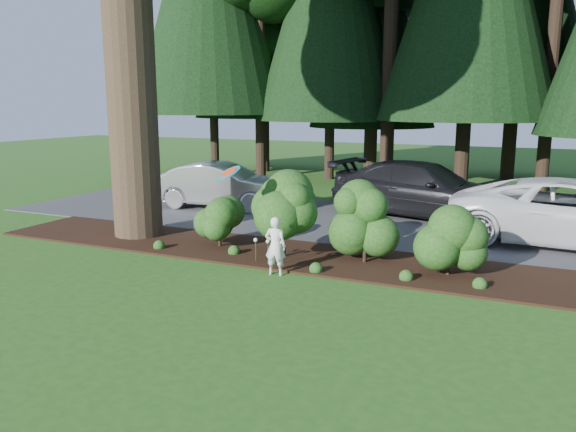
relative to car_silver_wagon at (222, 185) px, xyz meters
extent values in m
plane|color=#225217|center=(4.63, -7.70, -0.78)|extent=(80.00, 80.00, 0.00)
cube|color=black|center=(4.63, -4.45, -0.75)|extent=(16.00, 2.50, 0.05)
cube|color=#38383A|center=(4.63, -0.20, -0.76)|extent=(22.00, 6.00, 0.03)
sphere|color=#144114|center=(2.63, -4.50, -0.12)|extent=(1.08, 1.08, 1.08)
cylinder|color=black|center=(2.63, -4.50, -0.63)|extent=(0.08, 0.08, 0.30)
sphere|color=#144114|center=(4.43, -4.70, 0.16)|extent=(1.35, 1.35, 1.35)
cylinder|color=black|center=(4.43, -4.70, -0.63)|extent=(0.08, 0.08, 0.30)
sphere|color=#144114|center=(6.23, -4.40, 0.05)|extent=(1.26, 1.26, 1.26)
cylinder|color=black|center=(6.23, -4.40, -0.63)|extent=(0.08, 0.08, 0.30)
sphere|color=#144114|center=(8.03, -4.60, -0.06)|extent=(1.17, 1.17, 1.17)
cylinder|color=black|center=(8.03, -4.60, -0.63)|extent=(0.08, 0.08, 0.30)
cylinder|color=#144114|center=(4.03, -5.30, -0.53)|extent=(0.01, 0.01, 0.50)
sphere|color=white|center=(4.03, -5.30, -0.26)|extent=(0.09, 0.09, 0.09)
cylinder|color=#144114|center=(4.33, -5.30, -0.53)|extent=(0.01, 0.01, 0.50)
sphere|color=white|center=(4.33, -5.30, -0.26)|extent=(0.09, 0.09, 0.09)
cylinder|color=#144114|center=(4.63, -5.30, -0.53)|extent=(0.01, 0.01, 0.50)
sphere|color=white|center=(4.63, -5.30, -0.26)|extent=(0.09, 0.09, 0.09)
cylinder|color=black|center=(-4.87, 6.30, 4.12)|extent=(0.50, 0.50, 9.80)
cone|color=black|center=(-4.87, 6.30, 6.92)|extent=(6.16, 6.16, 10.50)
cylinder|color=black|center=(-2.37, 6.80, 3.77)|extent=(0.50, 0.50, 9.10)
cylinder|color=black|center=(0.63, 7.30, 4.47)|extent=(0.50, 0.50, 10.50)
cylinder|color=black|center=(3.63, 5.80, 3.60)|extent=(0.50, 0.50, 8.75)
cylinder|color=black|center=(6.63, 6.80, 4.82)|extent=(0.50, 0.50, 11.20)
cylinder|color=black|center=(9.63, 7.80, 3.95)|extent=(0.50, 0.50, 9.45)
cylinder|color=black|center=(-3.37, 10.80, 4.82)|extent=(0.50, 0.50, 11.20)
cylinder|color=black|center=(2.13, 10.30, 4.47)|extent=(0.50, 0.50, 10.50)
cylinder|color=black|center=(8.13, 11.30, 5.17)|extent=(0.50, 0.50, 11.90)
imported|color=#AEAEB3|center=(0.00, 0.00, 0.00)|extent=(4.70, 2.15, 1.49)
imported|color=silver|center=(10.43, -0.84, 0.06)|extent=(5.93, 2.93, 1.62)
imported|color=black|center=(6.35, 1.32, 0.08)|extent=(6.06, 3.38, 1.66)
imported|color=white|center=(4.79, -5.90, -0.17)|extent=(0.47, 0.34, 1.21)
cylinder|color=teal|center=(3.82, -6.04, 1.28)|extent=(0.58, 0.52, 0.38)
cylinder|color=#FF3915|center=(3.82, -6.04, 1.30)|extent=(0.41, 0.36, 0.27)
camera|label=1|loc=(9.57, -15.83, 2.67)|focal=35.00mm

